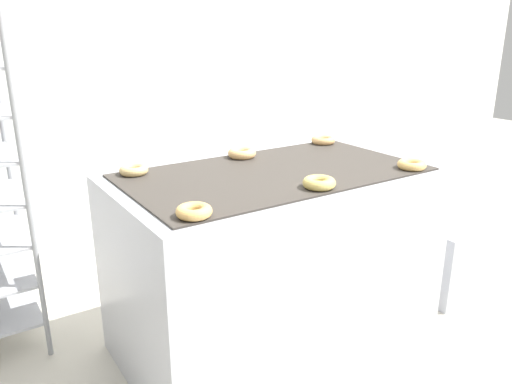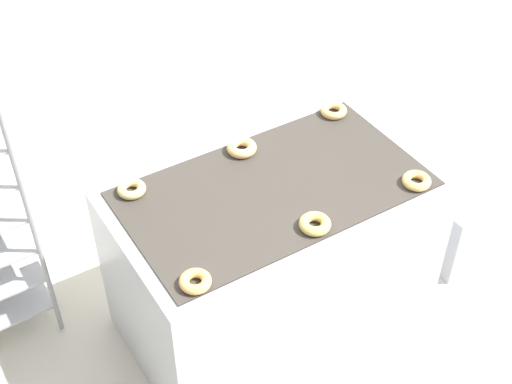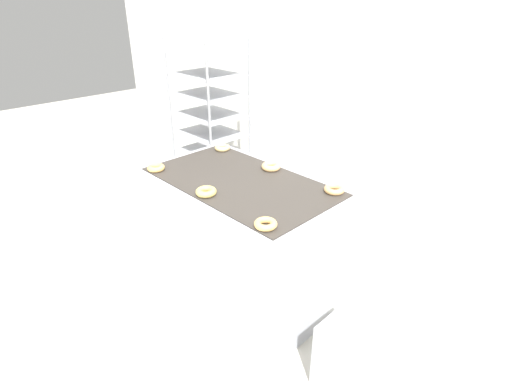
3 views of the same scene
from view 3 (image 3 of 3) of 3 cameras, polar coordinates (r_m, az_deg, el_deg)
ground_plane at (r=2.90m, az=-12.30°, el=-18.48°), size 14.00×14.00×0.00m
wall_back at (r=3.65m, az=15.42°, el=15.85°), size 8.00×0.05×2.80m
fryer_machine at (r=2.92m, az=-2.11°, el=-6.22°), size 1.43×0.84×0.88m
baking_rack_cart at (r=4.09m, az=-6.57°, el=9.60°), size 0.66×0.52×1.66m
glaze_bin at (r=2.46m, az=14.31°, el=-21.75°), size 0.36×0.38×0.43m
donut_near_left at (r=2.95m, az=-14.09°, el=3.38°), size 0.12×0.12×0.04m
donut_near_center at (r=2.53m, az=-7.14°, el=0.04°), size 0.13×0.13×0.04m
donut_near_right at (r=2.17m, az=1.38°, el=-4.60°), size 0.13×0.13×0.04m
donut_far_left at (r=3.26m, az=-4.82°, el=6.32°), size 0.12×0.12×0.04m
donut_far_center at (r=2.88m, az=2.16°, el=3.67°), size 0.14×0.14×0.04m
donut_far_right at (r=2.59m, az=11.11°, el=0.36°), size 0.13×0.13×0.04m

